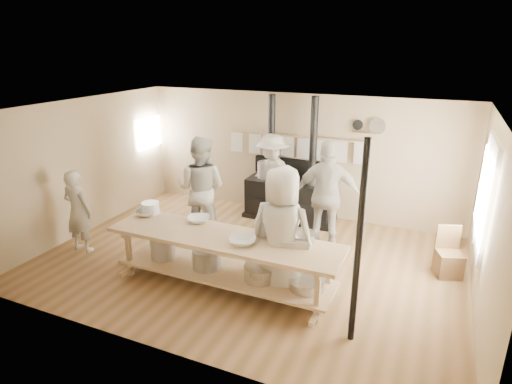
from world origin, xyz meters
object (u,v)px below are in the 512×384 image
cook_center (281,233)px  cook_left (201,189)px  stove (290,195)px  roasting_pan (295,242)px  cook_right (327,196)px  chair (448,261)px  cook_by_window (272,177)px  prep_table (223,256)px  cook_far_left (78,211)px

cook_center → cook_left: bearing=-30.9°
stove → roasting_pan: 3.07m
cook_left → cook_right: cook_right is taller
cook_left → chair: cook_left is taller
cook_right → cook_by_window: bearing=-45.2°
cook_center → chair: 2.89m
stove → cook_center: bearing=-73.1°
cook_left → stove: bearing=-134.4°
stove → chair: size_ratio=3.21×
prep_table → roasting_pan: bearing=9.0°
stove → cook_far_left: (-2.93, -2.95, 0.23)m
cook_far_left → roasting_pan: (4.00, 0.10, 0.14)m
cook_right → roasting_pan: bearing=77.9°
prep_table → stove: bearing=90.0°
prep_table → chair: size_ratio=4.45×
stove → chair: bearing=-21.6°
stove → cook_right: stove is taller
cook_by_window → chair: size_ratio=2.26×
cook_left → cook_center: size_ratio=1.00×
chair → cook_left: bearing=165.0°
stove → cook_center: (0.87, -2.85, 0.47)m
cook_far_left → chair: 6.33m
cook_far_left → cook_by_window: bearing=-133.8°
cook_left → roasting_pan: size_ratio=4.95×
cook_left → roasting_pan: bearing=143.5°
chair → cook_far_left: bearing=176.0°
cook_left → cook_center: bearing=141.1°
chair → cook_center: bearing=-164.6°
cook_center → roasting_pan: size_ratio=4.93×
stove → prep_table: 3.02m
stove → prep_table: bearing=-90.0°
prep_table → roasting_pan: size_ratio=8.96×
stove → prep_table: stove is taller
cook_left → prep_table: bearing=122.4°
cook_center → cook_by_window: 2.94m
cook_far_left → prep_table: bearing=177.8°
cook_by_window → stove: bearing=44.4°
stove → cook_by_window: (-0.34, -0.17, 0.39)m
cook_right → chair: (2.08, -0.17, -0.77)m
prep_table → chair: bearing=29.3°
stove → cook_far_left: 4.16m
cook_center → cook_right: 1.78m
chair → roasting_pan: 2.70m
cook_far_left → roasting_pan: 4.00m
roasting_pan → cook_by_window: bearing=117.7°
prep_table → cook_by_window: bearing=96.7°
prep_table → cook_left: (-1.19, 1.41, 0.47)m
chair → prep_table: bearing=-170.4°
chair → cook_by_window: bearing=143.1°
cook_center → cook_right: cook_right is taller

